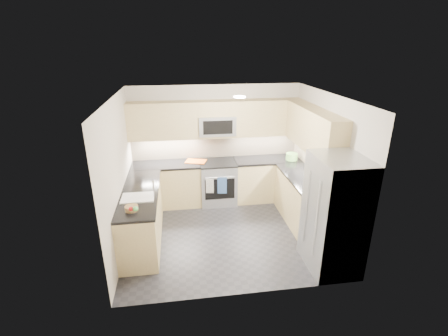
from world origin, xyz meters
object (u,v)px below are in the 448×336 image
(gas_range, at_px, (218,183))
(microwave, at_px, (217,125))
(fruit_basket, at_px, (132,208))
(cutting_board, at_px, (196,161))
(utensil_bowl, at_px, (292,157))
(refrigerator, at_px, (334,214))

(gas_range, distance_m, microwave, 1.25)
(fruit_basket, bearing_deg, cutting_board, 61.42)
(fruit_basket, bearing_deg, microwave, 53.02)
(microwave, distance_m, utensil_bowl, 1.75)
(refrigerator, xyz_separation_m, utensil_bowl, (0.14, 2.31, 0.11))
(utensil_bowl, bearing_deg, cutting_board, 174.91)
(cutting_board, height_order, fruit_basket, fruit_basket)
(fruit_basket, bearing_deg, utensil_bowl, 30.14)
(utensil_bowl, height_order, fruit_basket, utensil_bowl)
(cutting_board, distance_m, fruit_basket, 2.28)
(refrigerator, distance_m, cutting_board, 3.14)
(utensil_bowl, distance_m, cutting_board, 2.06)
(microwave, relative_size, refrigerator, 0.42)
(cutting_board, relative_size, fruit_basket, 2.12)
(gas_range, xyz_separation_m, utensil_bowl, (1.59, -0.11, 0.56))
(gas_range, distance_m, refrigerator, 2.86)
(microwave, relative_size, utensil_bowl, 3.06)
(microwave, height_order, refrigerator, microwave)
(refrigerator, relative_size, fruit_basket, 9.05)
(cutting_board, bearing_deg, gas_range, -8.75)
(refrigerator, distance_m, fruit_basket, 3.04)
(fruit_basket, bearing_deg, gas_range, 51.28)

